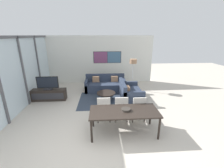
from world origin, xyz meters
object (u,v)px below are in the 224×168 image
(coffee_table, at_px, (106,94))
(dining_chair_left, at_px, (104,108))
(dining_chair_centre, at_px, (121,107))
(dining_chair_right, at_px, (138,107))
(sofa_main, at_px, (105,85))
(tv_console, at_px, (49,95))
(sofa_side, at_px, (129,93))
(television, at_px, (48,83))
(dining_table, at_px, (124,113))
(fruit_bowl, at_px, (126,109))
(floor_lamp, at_px, (133,64))

(coffee_table, distance_m, dining_chair_left, 1.75)
(dining_chair_centre, height_order, dining_chair_right, same)
(sofa_main, relative_size, dining_chair_centre, 2.32)
(tv_console, relative_size, sofa_side, 0.96)
(tv_console, bearing_deg, television, 90.00)
(sofa_side, bearing_deg, dining_table, 166.42)
(dining_table, xyz_separation_m, fruit_bowl, (0.05, 0.02, 0.10))
(dining_table, height_order, floor_lamp, floor_lamp)
(tv_console, xyz_separation_m, dining_table, (3.02, -2.61, 0.41))
(dining_chair_left, height_order, dining_chair_right, same)
(floor_lamp, bearing_deg, dining_chair_centre, -108.15)
(dining_chair_centre, bearing_deg, sofa_side, 71.77)
(coffee_table, distance_m, dining_chair_right, 2.09)
(dining_chair_centre, xyz_separation_m, floor_lamp, (0.99, 3.03, 0.92))
(floor_lamp, bearing_deg, sofa_main, 178.01)
(fruit_bowl, bearing_deg, television, 139.86)
(sofa_side, xyz_separation_m, floor_lamp, (0.39, 1.19, 1.15))
(coffee_table, xyz_separation_m, dining_chair_left, (-0.13, -1.73, 0.23))
(television, bearing_deg, sofa_side, -1.44)
(floor_lamp, bearing_deg, fruit_bowl, -104.33)
(sofa_main, bearing_deg, fruit_bowl, -82.30)
(dining_chair_right, bearing_deg, fruit_bowl, -131.26)
(sofa_side, xyz_separation_m, coffee_table, (-1.06, -0.10, 0.00))
(tv_console, bearing_deg, fruit_bowl, -40.13)
(tv_console, relative_size, dining_table, 0.75)
(television, relative_size, dining_table, 0.47)
(coffee_table, height_order, fruit_bowl, fruit_bowl)
(floor_lamp, bearing_deg, television, -164.74)
(dining_table, distance_m, dining_chair_right, 0.87)
(dining_chair_left, bearing_deg, dining_table, -49.69)
(dining_table, relative_size, dining_chair_left, 2.20)
(dining_chair_left, distance_m, floor_lamp, 3.53)
(television, relative_size, sofa_main, 0.45)
(coffee_table, bearing_deg, fruit_bowl, -78.12)
(dining_chair_left, bearing_deg, tv_console, 141.74)
(television, relative_size, coffee_table, 1.12)
(dining_table, xyz_separation_m, floor_lamp, (0.99, 3.70, 0.76))
(tv_console, distance_m, coffee_table, 2.57)
(dining_chair_centre, height_order, floor_lamp, floor_lamp)
(television, distance_m, sofa_side, 3.67)
(television, height_order, dining_table, television)
(tv_console, bearing_deg, dining_chair_left, -38.26)
(dining_chair_left, bearing_deg, coffee_table, 85.76)
(coffee_table, xyz_separation_m, floor_lamp, (1.45, 1.29, 1.15))
(sofa_main, height_order, coffee_table, sofa_main)
(sofa_side, relative_size, dining_chair_right, 1.72)
(tv_console, xyz_separation_m, sofa_main, (2.57, 1.15, 0.02))
(sofa_side, distance_m, dining_table, 2.62)
(tv_console, xyz_separation_m, dining_chair_right, (3.60, -1.99, 0.25))
(television, height_order, dining_chair_centre, television)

